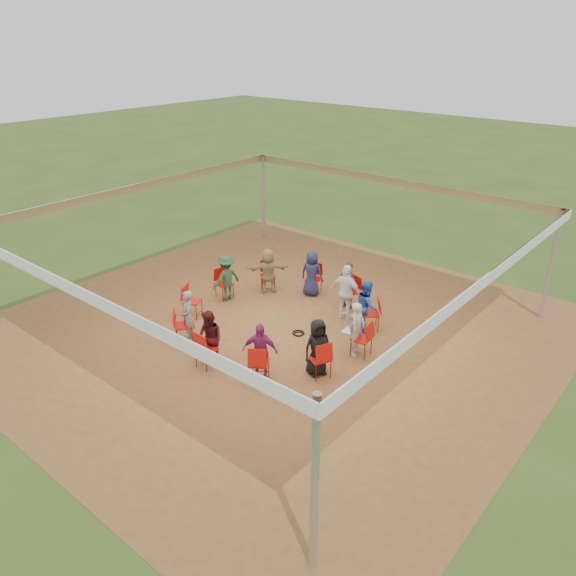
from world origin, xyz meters
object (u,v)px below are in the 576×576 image
Objects in this scene: chair_7 at (183,325)px; person_seated_7 at (210,339)px; chair_3 at (313,279)px; laptop at (351,329)px; chair_5 at (224,284)px; person_seated_9 at (318,347)px; chair_8 at (207,350)px; person_seated_0 at (357,329)px; person_seated_3 at (312,273)px; person_seated_4 at (268,271)px; standing_person at (346,293)px; chair_0 at (361,339)px; chair_6 at (192,301)px; chair_4 at (268,276)px; chair_9 at (259,363)px; chair_10 at (320,359)px; person_seated_5 at (226,278)px; chair_1 at (371,314)px; person_seated_2 at (348,286)px; person_seated_6 at (188,317)px; chair_2 at (351,292)px; cable_coil at (298,333)px; person_seated_8 at (260,351)px; person_seated_1 at (366,306)px.

person_seated_7 reaches higher than chair_7.
laptop is (2.70, -2.05, 0.19)m from chair_3.
chair_5 is 4.44m from laptop.
person_seated_9 is (3.36, 0.98, 0.23)m from chair_7.
chair_8 is at bearing 49.09° from chair_5.
person_seated_3 is (-2.82, 1.92, 0.00)m from person_seated_0.
standing_person is (2.70, 0.05, 0.10)m from person_seated_4.
chair_0 and chair_6 have the same top height.
chair_4 is 1.00× the size of chair_6.
chair_8 and chair_9 have the same top height.
chair_3 is 1.00× the size of chair_4.
person_seated_7 is (-2.30, -2.52, 0.00)m from person_seated_0.
person_seated_3 reaches higher than chair_9.
chair_5 is 2.52m from person_seated_3.
chair_3 is at bearing 65.45° from chair_10.
person_seated_4 is 1.00× the size of person_seated_9.
person_seated_3 is 1.00× the size of person_seated_5.
chair_1 and chair_9 have the same top height.
chair_4 is 0.67× the size of person_seated_0.
person_seated_0 is at bearing 147.27° from person_seated_2.
chair_6 is 0.67× the size of person_seated_6.
chair_10 is 0.67× the size of person_seated_0.
person_seated_3 reaches higher than chair_2.
cable_coil is at bearing 104.86° from person_seated_3.
chair_3 and chair_6 have the same top height.
chair_8 is (-2.42, -2.66, 0.00)m from chair_0.
chair_7 is 1.00× the size of chair_9.
chair_9 is 1.00× the size of chair_10.
chair_1 is at bearing 98.18° from chair_6.
chair_0 is 0.59× the size of standing_person.
chair_5 is 1.34m from chair_6.
chair_10 is 4.59m from person_seated_4.
chair_0 is 1.00× the size of chair_10.
chair_6 is at bearing 168.68° from person_seated_6.
person_seated_6 and person_seated_7 have the same top height.
person_seated_5 is (-4.47, 0.11, 0.00)m from person_seated_0.
chair_1 is 1.00× the size of chair_10.
chair_1 is 2.37× the size of laptop.
chair_7 is at bearing -132.64° from cable_coil.
chair_4 is at bearing 114.55° from chair_8.
person_seated_5 is at bearing 114.55° from person_seated_8.
person_seated_1 is 3.41m from person_seated_4.
person_seated_3 reaches higher than chair_10.
chair_0 is 2.52m from person_seated_8.
chair_5 is 4.22m from person_seated_8.
chair_0 is at bearing 49.09° from chair_8.
chair_1 is 0.67× the size of person_seated_0.
chair_3 is at bearing 11.32° from person_seated_2.
person_seated_9 is (2.09, 1.27, 0.00)m from person_seated_7.
standing_person is (-1.00, 2.56, 0.10)m from person_seated_9.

